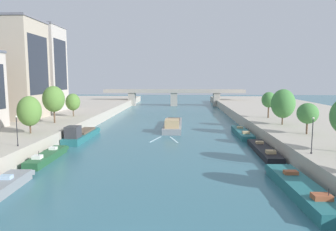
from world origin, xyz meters
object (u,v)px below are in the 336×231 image
(tree_right_distant, at_px, (269,100))
(lamppost_left_bank, at_px, (17,129))
(tree_left_third, at_px, (73,102))
(lamppost_right_bank, at_px, (312,134))
(tree_left_past_mid, at_px, (54,99))
(tree_right_by_lamp, at_px, (308,113))
(moored_boat_left_midway, at_px, (81,135))
(moored_boat_right_midway, at_px, (301,189))
(moored_boat_right_downstream, at_px, (264,150))
(moored_boat_right_lone, at_px, (242,133))
(tree_left_distant, at_px, (29,111))
(barge_midriver, at_px, (173,124))
(bridge_far, at_px, (174,95))
(tree_right_far, at_px, (283,104))
(moored_boat_left_near, at_px, (48,156))

(tree_right_distant, distance_m, lamppost_left_bank, 54.44)
(tree_left_third, distance_m, lamppost_right_bank, 56.06)
(tree_left_past_mid, bearing_deg, tree_right_by_lamp, -12.89)
(lamppost_left_bank, height_order, lamppost_right_bank, lamppost_right_bank)
(moored_boat_left_midway, xyz_separation_m, tree_left_past_mid, (-7.21, 4.74, 6.66))
(moored_boat_right_midway, distance_m, tree_right_by_lamp, 23.49)
(lamppost_left_bank, bearing_deg, moored_boat_left_midway, 79.58)
(moored_boat_right_downstream, relative_size, tree_left_third, 2.62)
(moored_boat_left_midway, relative_size, moored_boat_right_lone, 1.06)
(tree_left_distant, distance_m, tree_right_by_lamp, 47.26)
(barge_midriver, relative_size, bridge_far, 0.35)
(moored_boat_left_midway, xyz_separation_m, lamppost_right_bank, (36.13, -19.98, 4.16))
(moored_boat_right_midway, relative_size, tree_left_past_mid, 1.98)
(moored_boat_right_lone, bearing_deg, tree_left_past_mid, -178.71)
(tree_right_by_lamp, xyz_separation_m, lamppost_right_bank, (-4.86, -13.69, -0.99))
(lamppost_right_bank, bearing_deg, tree_right_far, 80.24)
(moored_boat_right_midway, relative_size, lamppost_right_bank, 3.31)
(moored_boat_left_near, bearing_deg, tree_left_distant, 129.58)
(lamppost_left_bank, bearing_deg, bridge_far, 77.81)
(lamppost_right_bank, xyz_separation_m, bridge_far, (-19.68, 93.56, -0.60))
(moored_boat_left_midway, height_order, tree_left_third, tree_left_third)
(tree_right_distant, bearing_deg, bridge_far, 112.33)
(tree_left_third, xyz_separation_m, tree_right_far, (47.38, -11.44, 0.75))
(moored_boat_right_downstream, height_order, tree_right_distant, tree_right_distant)
(moored_boat_right_midway, xyz_separation_m, tree_right_far, (8.13, 31.65, 6.21))
(moored_boat_right_lone, bearing_deg, moored_boat_left_near, -147.52)
(tree_right_by_lamp, bearing_deg, lamppost_right_bank, -109.54)
(tree_right_distant, xyz_separation_m, lamppost_right_bank, (-4.35, -35.07, -1.73))
(tree_left_third, height_order, lamppost_left_bank, tree_left_third)
(tree_left_distant, bearing_deg, lamppost_right_bank, -16.27)
(tree_left_distant, bearing_deg, bridge_far, 74.38)
(tree_left_past_mid, distance_m, tree_right_far, 47.52)
(tree_right_by_lamp, bearing_deg, moored_boat_right_downstream, -157.69)
(moored_boat_right_lone, relative_size, tree_right_distant, 2.31)
(moored_boat_right_lone, height_order, tree_right_distant, tree_right_distant)
(moored_boat_right_downstream, bearing_deg, tree_right_distant, 73.17)
(moored_boat_left_midway, relative_size, lamppost_right_bank, 3.23)
(moored_boat_right_downstream, distance_m, tree_right_by_lamp, 10.28)
(moored_boat_left_near, xyz_separation_m, tree_right_by_lamp, (41.04, 8.82, 5.56))
(moored_boat_left_near, relative_size, moored_boat_right_lone, 0.83)
(barge_midriver, relative_size, moored_boat_left_midway, 1.39)
(moored_boat_right_downstream, xyz_separation_m, lamppost_right_bank, (3.11, -10.42, 4.63))
(tree_left_distant, xyz_separation_m, lamppost_right_bank, (42.39, -12.37, -1.29))
(barge_midriver, distance_m, moored_boat_left_near, 34.36)
(moored_boat_right_downstream, bearing_deg, tree_left_past_mid, 160.43)
(tree_left_distant, distance_m, lamppost_right_bank, 44.17)
(moored_boat_left_near, bearing_deg, tree_left_past_mid, 109.82)
(tree_left_past_mid, height_order, tree_right_by_lamp, tree_left_past_mid)
(tree_right_far, height_order, bridge_far, tree_right_far)
(barge_midriver, bearing_deg, moored_boat_right_midway, -70.84)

